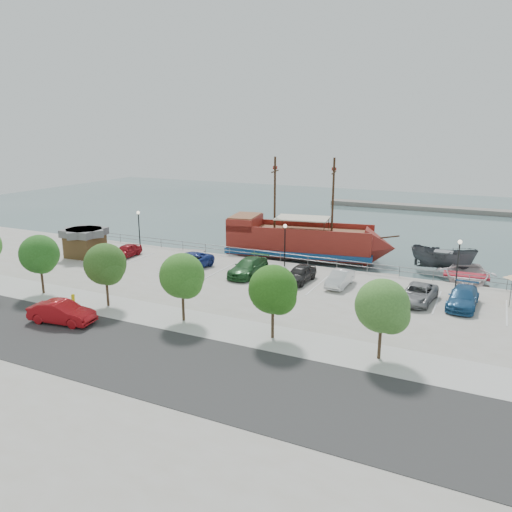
% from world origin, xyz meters
% --- Properties ---
extents(ground, '(160.00, 160.00, 0.00)m').
position_xyz_m(ground, '(0.00, 0.00, -1.00)').
color(ground, '#3B5557').
extents(land_slab, '(100.00, 58.00, 1.20)m').
position_xyz_m(land_slab, '(0.00, -21.00, -0.60)').
color(land_slab, '#9F978A').
rests_on(land_slab, ground).
extents(street, '(100.00, 8.00, 0.04)m').
position_xyz_m(street, '(0.00, -16.00, 0.01)').
color(street, '#313130').
rests_on(street, land_slab).
extents(sidewalk, '(100.00, 4.00, 0.05)m').
position_xyz_m(sidewalk, '(0.00, -10.00, 0.01)').
color(sidewalk, beige).
rests_on(sidewalk, land_slab).
extents(seawall_railing, '(50.00, 0.06, 1.00)m').
position_xyz_m(seawall_railing, '(0.00, 7.80, 0.53)').
color(seawall_railing, slate).
rests_on(seawall_railing, land_slab).
extents(far_shore, '(40.00, 3.00, 0.80)m').
position_xyz_m(far_shore, '(10.00, 55.00, -0.60)').
color(far_shore, gray).
rests_on(far_shore, ground).
extents(pirate_ship, '(19.07, 8.03, 11.86)m').
position_xyz_m(pirate_ship, '(0.36, 13.62, 0.99)').
color(pirate_ship, maroon).
rests_on(pirate_ship, ground).
extents(patrol_boat, '(6.74, 3.13, 2.52)m').
position_xyz_m(patrol_boat, '(14.14, 14.59, 0.26)').
color(patrol_boat, '#47494E').
rests_on(patrol_boat, ground).
extents(speedboat, '(6.20, 8.32, 1.65)m').
position_xyz_m(speedboat, '(16.63, 10.56, -0.17)').
color(speedboat, silver).
rests_on(speedboat, ground).
extents(dock_west, '(7.38, 3.52, 0.41)m').
position_xyz_m(dock_west, '(-15.15, 9.20, -0.80)').
color(dock_west, gray).
rests_on(dock_west, ground).
extents(dock_mid, '(7.00, 3.00, 0.39)m').
position_xyz_m(dock_mid, '(7.35, 9.20, -0.81)').
color(dock_mid, gray).
rests_on(dock_mid, ground).
extents(dock_east, '(7.49, 3.02, 0.42)m').
position_xyz_m(dock_east, '(15.18, 9.20, -0.79)').
color(dock_east, slate).
rests_on(dock_east, ground).
extents(shed, '(3.86, 3.86, 3.01)m').
position_xyz_m(shed, '(-20.78, 0.85, 1.60)').
color(shed, '#513A1E').
rests_on(shed, land_slab).
extents(street_sedan, '(5.03, 2.36, 1.59)m').
position_xyz_m(street_sedan, '(-8.52, -14.10, 0.80)').
color(street_sedan, '#A41015').
rests_on(street_sedan, street).
extents(fire_hydrant, '(0.28, 0.28, 0.81)m').
position_xyz_m(fire_hydrant, '(-10.84, -10.80, 0.44)').
color(fire_hydrant, gold).
rests_on(fire_hydrant, sidewalk).
extents(lamp_post_left, '(0.36, 0.36, 4.28)m').
position_xyz_m(lamp_post_left, '(-18.00, 6.50, 2.94)').
color(lamp_post_left, black).
rests_on(lamp_post_left, land_slab).
extents(lamp_post_mid, '(0.36, 0.36, 4.28)m').
position_xyz_m(lamp_post_mid, '(0.00, 6.50, 2.94)').
color(lamp_post_mid, black).
rests_on(lamp_post_mid, land_slab).
extents(lamp_post_right, '(0.36, 0.36, 4.28)m').
position_xyz_m(lamp_post_right, '(16.00, 6.50, 2.94)').
color(lamp_post_right, black).
rests_on(lamp_post_right, land_slab).
extents(tree_b, '(3.30, 3.20, 5.00)m').
position_xyz_m(tree_b, '(-14.85, -10.07, 3.30)').
color(tree_b, '#473321').
rests_on(tree_b, sidewalk).
extents(tree_c, '(3.30, 3.20, 5.00)m').
position_xyz_m(tree_c, '(-7.85, -10.07, 3.30)').
color(tree_c, '#473321').
rests_on(tree_c, sidewalk).
extents(tree_d, '(3.30, 3.20, 5.00)m').
position_xyz_m(tree_d, '(-0.85, -10.07, 3.30)').
color(tree_d, '#473321').
rests_on(tree_d, sidewalk).
extents(tree_e, '(3.30, 3.20, 5.00)m').
position_xyz_m(tree_e, '(6.15, -10.07, 3.30)').
color(tree_e, '#473321').
rests_on(tree_e, sidewalk).
extents(tree_f, '(3.30, 3.20, 5.00)m').
position_xyz_m(tree_f, '(13.15, -10.07, 3.30)').
color(tree_f, '#473321').
rests_on(tree_f, sidewalk).
extents(parked_car_a, '(1.79, 4.09, 1.37)m').
position_xyz_m(parked_car_a, '(-16.67, 2.53, 0.69)').
color(parked_car_a, maroon).
rests_on(parked_car_a, land_slab).
extents(parked_car_c, '(3.38, 5.91, 1.55)m').
position_xyz_m(parked_car_c, '(-8.06, 1.40, 0.78)').
color(parked_car_c, navy).
rests_on(parked_car_c, land_slab).
extents(parked_car_d, '(2.31, 5.47, 1.58)m').
position_xyz_m(parked_car_d, '(-1.88, 2.14, 0.79)').
color(parked_car_d, '#245829').
rests_on(parked_car_d, land_slab).
extents(parked_car_e, '(2.01, 4.52, 1.51)m').
position_xyz_m(parked_car_e, '(3.23, 2.33, 0.76)').
color(parked_car_e, black).
rests_on(parked_car_e, land_slab).
extents(parked_car_f, '(1.62, 4.25, 1.38)m').
position_xyz_m(parked_car_f, '(6.81, 2.69, 0.69)').
color(parked_car_f, white).
rests_on(parked_car_f, land_slab).
extents(parked_car_g, '(2.83, 5.22, 1.39)m').
position_xyz_m(parked_car_g, '(13.58, 1.45, 0.69)').
color(parked_car_g, gray).
rests_on(parked_car_g, land_slab).
extents(parked_car_h, '(2.32, 5.22, 1.49)m').
position_xyz_m(parked_car_h, '(16.87, 1.83, 0.74)').
color(parked_car_h, '#225587').
rests_on(parked_car_h, land_slab).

